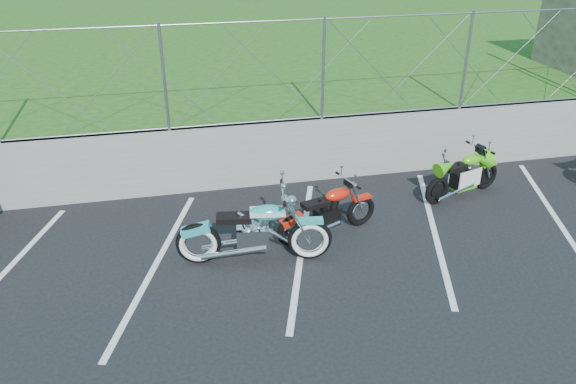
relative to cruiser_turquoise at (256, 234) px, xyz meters
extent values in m
plane|color=black|center=(0.82, -0.74, -0.49)|extent=(90.00, 90.00, 0.00)
cube|color=slate|center=(0.82, 2.76, 0.16)|extent=(30.00, 0.22, 1.30)
cube|color=#214C14|center=(0.82, 12.76, 0.16)|extent=(30.00, 20.00, 1.30)
cylinder|color=gray|center=(0.82, 2.76, 2.76)|extent=(28.00, 0.03, 0.03)
cylinder|color=gray|center=(0.82, 2.76, 0.86)|extent=(28.00, 0.03, 0.03)
cube|color=silver|center=(-1.58, 0.26, -0.49)|extent=(1.49, 4.31, 0.01)
cube|color=silver|center=(0.82, 0.26, -0.49)|extent=(1.49, 4.31, 0.01)
cube|color=silver|center=(3.22, 0.26, -0.49)|extent=(1.49, 4.31, 0.01)
cube|color=silver|center=(5.62, 0.26, -0.49)|extent=(1.49, 4.31, 0.01)
torus|color=black|center=(-0.90, 0.13, -0.14)|extent=(0.73, 0.22, 0.72)
torus|color=black|center=(0.84, -0.12, -0.14)|extent=(0.73, 0.22, 0.72)
cube|color=silver|center=(-0.05, 0.01, -0.06)|extent=(0.54, 0.37, 0.37)
ellipsoid|color=teal|center=(0.19, -0.03, 0.38)|extent=(0.61, 0.35, 0.25)
cube|color=black|center=(-0.33, 0.05, 0.30)|extent=(0.58, 0.34, 0.10)
cube|color=teal|center=(0.84, -0.12, 0.20)|extent=(0.43, 0.22, 0.07)
cylinder|color=silver|center=(0.43, -0.06, 0.72)|extent=(0.14, 0.78, 0.03)
torus|color=black|center=(0.67, 0.32, -0.21)|extent=(0.58, 0.26, 0.57)
torus|color=black|center=(1.99, 0.72, -0.21)|extent=(0.58, 0.26, 0.57)
cube|color=black|center=(1.31, 0.51, -0.13)|extent=(0.48, 0.37, 0.31)
ellipsoid|color=red|center=(1.51, 0.57, 0.24)|extent=(0.53, 0.35, 0.21)
cube|color=black|center=(1.08, 0.45, 0.18)|extent=(0.50, 0.34, 0.08)
cube|color=red|center=(1.99, 0.72, 0.06)|extent=(0.38, 0.23, 0.06)
cylinder|color=silver|center=(1.69, 0.63, 0.47)|extent=(0.21, 0.64, 0.03)
torus|color=black|center=(3.67, 1.17, -0.22)|extent=(0.56, 0.27, 0.56)
torus|color=black|center=(4.93, 1.57, -0.22)|extent=(0.56, 0.27, 0.56)
cube|color=black|center=(4.28, 1.36, -0.12)|extent=(0.49, 0.38, 0.32)
ellipsoid|color=#4EBF17|center=(4.48, 1.42, 0.25)|extent=(0.54, 0.36, 0.22)
cube|color=black|center=(4.05, 1.29, 0.18)|extent=(0.51, 0.35, 0.08)
cube|color=#4EBF17|center=(4.93, 1.57, 0.04)|extent=(0.38, 0.24, 0.06)
cylinder|color=silver|center=(4.63, 1.47, 0.46)|extent=(0.23, 0.65, 0.03)
camera|label=1|loc=(-1.13, -7.50, 4.60)|focal=35.00mm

